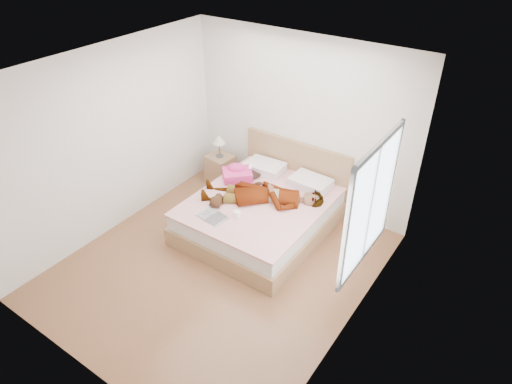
# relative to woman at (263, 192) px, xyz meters

# --- Properties ---
(ground) EXTENTS (4.00, 4.00, 0.00)m
(ground) POSITION_rel_woman_xyz_m (-0.01, -1.01, -0.63)
(ground) COLOR #532E1A
(ground) RESTS_ON ground
(woman) EXTENTS (1.83, 1.35, 0.24)m
(woman) POSITION_rel_woman_xyz_m (0.00, 0.00, 0.00)
(woman) COLOR white
(woman) RESTS_ON bed
(hair) EXTENTS (0.47, 0.56, 0.08)m
(hair) POSITION_rel_woman_xyz_m (-0.57, 0.45, -0.08)
(hair) COLOR black
(hair) RESTS_ON bed
(phone) EXTENTS (0.08, 0.10, 0.05)m
(phone) POSITION_rel_woman_xyz_m (-0.50, 0.40, 0.05)
(phone) COLOR silver
(phone) RESTS_ON bed
(room_shell) EXTENTS (4.00, 4.00, 4.00)m
(room_shell) POSITION_rel_woman_xyz_m (1.76, -0.71, 0.87)
(room_shell) COLOR white
(room_shell) RESTS_ON ground
(bed) EXTENTS (1.80, 2.08, 1.00)m
(bed) POSITION_rel_woman_xyz_m (-0.01, 0.03, -0.35)
(bed) COLOR olive
(bed) RESTS_ON ground
(towel) EXTENTS (0.54, 0.54, 0.22)m
(towel) POSITION_rel_woman_xyz_m (-0.63, 0.24, -0.03)
(towel) COLOR #F542A2
(towel) RESTS_ON bed
(magazine) EXTENTS (0.43, 0.31, 0.02)m
(magazine) POSITION_rel_woman_xyz_m (-0.32, -0.75, -0.11)
(magazine) COLOR silver
(magazine) RESTS_ON bed
(coffee_mug) EXTENTS (0.14, 0.11, 0.10)m
(coffee_mug) POSITION_rel_woman_xyz_m (-0.03, -0.57, -0.07)
(coffee_mug) COLOR white
(coffee_mug) RESTS_ON bed
(plush_toy) EXTENTS (0.21, 0.28, 0.14)m
(plush_toy) POSITION_rel_woman_xyz_m (-0.44, -0.50, -0.04)
(plush_toy) COLOR black
(plush_toy) RESTS_ON bed
(nightstand) EXTENTS (0.45, 0.41, 0.89)m
(nightstand) POSITION_rel_woman_xyz_m (-1.29, 0.64, -0.33)
(nightstand) COLOR olive
(nightstand) RESTS_ON ground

